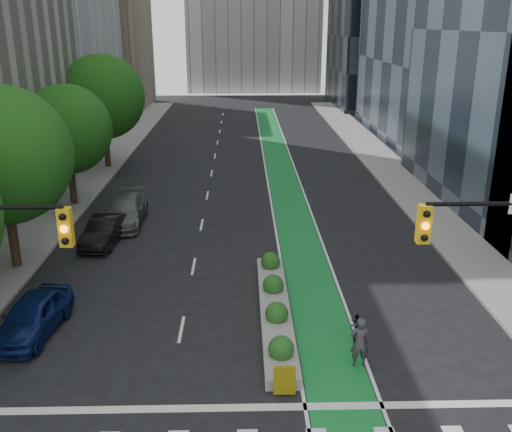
{
  "coord_description": "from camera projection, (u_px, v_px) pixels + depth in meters",
  "views": [
    {
      "loc": [
        -0.09,
        -13.55,
        11.32
      ],
      "look_at": [
        0.52,
        10.76,
        3.0
      ],
      "focal_mm": 40.0,
      "sensor_mm": 36.0,
      "label": 1
    }
  ],
  "objects": [
    {
      "name": "parked_car_left_mid",
      "position": [
        104.0,
        231.0,
        30.43
      ],
      "size": [
        1.88,
        4.42,
        1.42
      ],
      "primitive_type": "imported",
      "rotation": [
        0.0,
        0.0,
        -0.09
      ],
      "color": "black",
      "rests_on": "ground"
    },
    {
      "name": "bicycle",
      "position": [
        357.0,
        325.0,
        21.55
      ],
      "size": [
        1.03,
        1.82,
        0.9
      ],
      "primitive_type": "imported",
      "rotation": [
        0.0,
        0.0,
        -0.26
      ],
      "color": "gray",
      "rests_on": "ground"
    },
    {
      "name": "tree_far",
      "position": [
        103.0,
        97.0,
        44.65
      ],
      "size": [
        6.6,
        6.6,
        9.0
      ],
      "color": "black",
      "rests_on": "ground"
    },
    {
      "name": "median_planter",
      "position": [
        275.0,
        307.0,
        23.05
      ],
      "size": [
        1.2,
        10.26,
        1.1
      ],
      "color": "gray",
      "rests_on": "ground"
    },
    {
      "name": "sidewalk_right",
      "position": [
        410.0,
        189.0,
        40.39
      ],
      "size": [
        3.6,
        90.0,
        0.15
      ],
      "primitive_type": "cube",
      "color": "gray",
      "rests_on": "ground"
    },
    {
      "name": "cyclist",
      "position": [
        360.0,
        342.0,
        19.49
      ],
      "size": [
        0.7,
        0.49,
        1.84
      ],
      "primitive_type": "imported",
      "rotation": [
        0.0,
        0.0,
        3.21
      ],
      "color": "#3A343E",
      "rests_on": "ground"
    },
    {
      "name": "tree_mid",
      "position": [
        1.0,
        156.0,
        25.77
      ],
      "size": [
        6.4,
        6.4,
        8.78
      ],
      "color": "black",
      "rests_on": "ground"
    },
    {
      "name": "sidewalk_left",
      "position": [
        75.0,
        191.0,
        39.83
      ],
      "size": [
        3.6,
        90.0,
        0.15
      ],
      "primitive_type": "cube",
      "color": "gray",
      "rests_on": "ground"
    },
    {
      "name": "tree_midfar",
      "position": [
        67.0,
        130.0,
        35.43
      ],
      "size": [
        5.6,
        5.6,
        7.76
      ],
      "color": "black",
      "rests_on": "ground"
    },
    {
      "name": "parked_car_left_near",
      "position": [
        33.0,
        316.0,
        21.58
      ],
      "size": [
        2.27,
        4.61,
        1.51
      ],
      "primitive_type": "imported",
      "rotation": [
        0.0,
        0.0,
        -0.11
      ],
      "color": "#0D1B4F",
      "rests_on": "ground"
    },
    {
      "name": "building_dark_end",
      "position": [
        390.0,
        0.0,
        76.74
      ],
      "size": [
        14.0,
        18.0,
        28.0
      ],
      "primitive_type": "cube",
      "color": "black",
      "rests_on": "ground"
    },
    {
      "name": "bike_lane_paint",
      "position": [
        281.0,
        173.0,
        44.93
      ],
      "size": [
        2.2,
        70.0,
        0.01
      ],
      "primitive_type": "cube",
      "color": "#167C33",
      "rests_on": "ground"
    },
    {
      "name": "building_tan_far",
      "position": [
        88.0,
        8.0,
        74.23
      ],
      "size": [
        14.0,
        16.0,
        26.0
      ],
      "primitive_type": "cube",
      "color": "tan",
      "rests_on": "ground"
    },
    {
      "name": "parked_car_left_far",
      "position": [
        125.0,
        211.0,
        33.45
      ],
      "size": [
        2.34,
        5.5,
        1.58
      ],
      "primitive_type": "imported",
      "rotation": [
        0.0,
        0.0,
        0.02
      ],
      "color": "#4F5254",
      "rests_on": "ground"
    }
  ]
}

